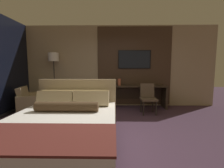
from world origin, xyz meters
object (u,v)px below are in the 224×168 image
at_px(vase_tall, 119,82).
at_px(vase_short, 114,82).
at_px(tv, 134,59).
at_px(desk_chair, 148,96).
at_px(armchair_by_window, 35,103).
at_px(bed, 64,130).
at_px(floor_lamp, 54,62).
at_px(desk, 135,92).

bearing_deg(vase_tall, vase_short, -159.97).
xyz_separation_m(tv, vase_short, (-0.69, -0.33, -0.77)).
height_order(desk_chair, armchair_by_window, desk_chair).
relative_size(bed, vase_short, 10.19).
bearing_deg(tv, vase_tall, -153.13).
bearing_deg(armchair_by_window, desk_chair, -106.84).
height_order(desk_chair, floor_lamp, floor_lamp).
height_order(tv, vase_short, tv).
bearing_deg(desk, bed, -118.54).
xyz_separation_m(bed, tv, (1.49, 2.96, 1.28)).
bearing_deg(armchair_by_window, bed, -158.89).
distance_m(armchair_by_window, vase_tall, 2.72).
relative_size(desk, floor_lamp, 1.11).
bearing_deg(desk, desk_chair, -64.53).
relative_size(armchair_by_window, floor_lamp, 0.57).
bearing_deg(bed, vase_tall, 70.26).
bearing_deg(tv, vase_short, -154.73).
relative_size(tv, vase_short, 5.35).
bearing_deg(vase_short, bed, -106.86).
relative_size(bed, tv, 1.90).
height_order(desk, floor_lamp, floor_lamp).
xyz_separation_m(bed, armchair_by_window, (-1.63, 2.16, -0.09)).
xyz_separation_m(bed, desk, (1.49, 2.75, 0.17)).
bearing_deg(bed, desk, 61.46).
height_order(armchair_by_window, vase_short, vase_short).
height_order(bed, vase_short, bed).
relative_size(armchair_by_window, vase_short, 5.04).
xyz_separation_m(armchair_by_window, floor_lamp, (0.39, 0.61, 1.29)).
bearing_deg(floor_lamp, armchair_by_window, -122.69).
xyz_separation_m(bed, vase_short, (0.80, 2.64, 0.51)).
relative_size(tv, floor_lamp, 0.61).
bearing_deg(tv, bed, -116.73).
xyz_separation_m(desk, tv, (0.00, 0.22, 1.11)).
xyz_separation_m(armchair_by_window, vase_tall, (2.60, 0.54, 0.61)).
height_order(tv, vase_tall, tv).
relative_size(desk_chair, vase_short, 4.19).
bearing_deg(vase_short, desk, 8.88).
distance_m(desk_chair, armchair_by_window, 3.44).
height_order(bed, desk_chair, bed).
relative_size(bed, desk_chair, 2.43).
bearing_deg(bed, vase_short, 73.14).
bearing_deg(vase_short, vase_tall, 20.03).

